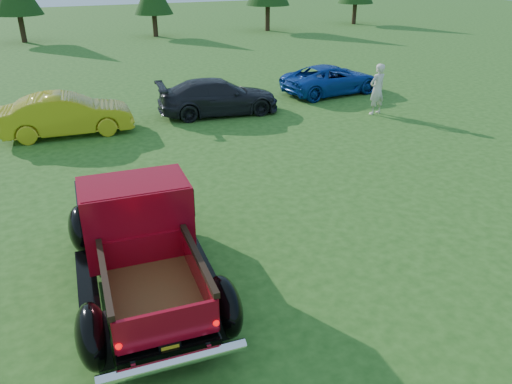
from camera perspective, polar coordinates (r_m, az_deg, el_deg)
ground at (r=10.27m, az=-2.54°, el=-5.73°), size 120.00×120.00×0.00m
pickup_truck at (r=9.03m, az=-13.29°, el=-4.59°), size 2.69×5.19×1.88m
show_car_yellow at (r=17.48m, az=-20.80°, el=8.28°), size 4.19×1.74×1.35m
show_car_grey at (r=18.77m, az=-4.31°, el=10.81°), size 4.63×2.34×1.29m
show_car_blue at (r=21.98m, az=8.61°, el=12.61°), size 4.49×2.35×1.21m
spectator at (r=19.15m, az=13.67°, el=11.34°), size 0.74×0.55×1.85m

